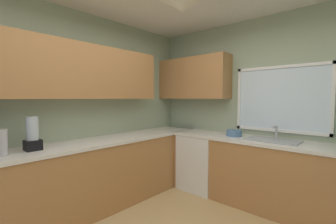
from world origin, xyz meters
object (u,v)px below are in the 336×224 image
object	(u,v)px
blender_appliance	(32,135)
kettle	(0,143)
dishwasher	(202,162)
sink_assembly	(273,140)
bowl	(234,133)

from	to	relation	value
blender_appliance	kettle	bearing A→B (deg)	-86.02
kettle	blender_appliance	world-z (taller)	blender_appliance
dishwasher	sink_assembly	distance (m)	1.17
dishwasher	sink_assembly	xyz separation A→B (m)	(1.06, 0.04, 0.49)
dishwasher	blender_appliance	world-z (taller)	blender_appliance
sink_assembly	kettle	bearing A→B (deg)	-123.70
bowl	sink_assembly	bearing A→B (deg)	0.66
dishwasher	bowl	size ratio (longest dim) A/B	3.92
kettle	bowl	distance (m)	2.81
sink_assembly	bowl	size ratio (longest dim) A/B	2.90
dishwasher	sink_assembly	world-z (taller)	sink_assembly
dishwasher	bowl	bearing A→B (deg)	3.23
kettle	sink_assembly	world-z (taller)	kettle
bowl	dishwasher	bearing A→B (deg)	-176.77
dishwasher	bowl	xyz separation A→B (m)	(0.53, 0.03, 0.52)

